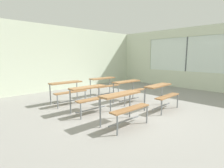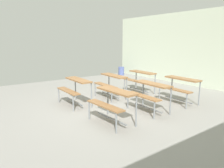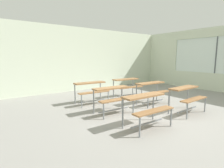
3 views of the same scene
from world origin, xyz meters
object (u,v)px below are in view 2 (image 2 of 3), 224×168
desk_bench_r1c0 (111,81)px  trash_bin (121,71)px  desk_bench_r2c1 (180,84)px  desk_bench_r0c0 (75,86)px  desk_bench_r2c0 (140,77)px  desk_bench_r1c1 (149,90)px  desk_bench_r0c1 (112,98)px

desk_bench_r1c0 → trash_bin: desk_bench_r1c0 is taller
desk_bench_r2c1 → trash_bin: 5.47m
desk_bench_r0c0 → desk_bench_r2c0: (-0.00, 2.55, 0.00)m
trash_bin → desk_bench_r1c0: bearing=-43.0°
desk_bench_r2c0 → trash_bin: desk_bench_r2c0 is taller
desk_bench_r1c1 → desk_bench_r1c0: bearing=-177.3°
desk_bench_r1c1 → desk_bench_r2c0: bearing=145.2°
desk_bench_r0c1 → desk_bench_r1c1: size_ratio=0.99×
desk_bench_r0c0 → desk_bench_r1c0: bearing=91.6°
desk_bench_r2c1 → trash_bin: bearing=162.3°
desk_bench_r1c0 → desk_bench_r2c0: same height
desk_bench_r0c0 → desk_bench_r0c1: (1.73, 0.05, 0.00)m
desk_bench_r0c0 → desk_bench_r2c1: (1.65, 2.57, 0.00)m
desk_bench_r2c1 → desk_bench_r0c1: bearing=-85.3°
desk_bench_r0c1 → desk_bench_r1c1: 1.23m
desk_bench_r1c1 → desk_bench_r2c0: size_ratio=1.00×
desk_bench_r0c1 → desk_bench_r2c1: bearing=89.9°
desk_bench_r0c0 → desk_bench_r1c1: size_ratio=0.99×
desk_bench_r0c0 → desk_bench_r1c1: same height
desk_bench_r1c0 → desk_bench_r2c1: same height
desk_bench_r1c1 → desk_bench_r2c1: 1.29m
desk_bench_r1c0 → desk_bench_r0c0: bearing=-86.9°
desk_bench_r0c0 → trash_bin: 5.68m
desk_bench_r0c1 → desk_bench_r1c0: bearing=142.9°
desk_bench_r0c0 → desk_bench_r1c0: (-0.01, 1.28, 0.00)m
desk_bench_r0c0 → desk_bench_r0c1: same height
desk_bench_r0c1 → trash_bin: 6.84m
desk_bench_r2c1 → trash_bin: (-5.11, 1.92, -0.34)m
desk_bench_r1c1 → trash_bin: size_ratio=2.55×
desk_bench_r1c0 → desk_bench_r1c1: (1.67, 0.00, 0.00)m
desk_bench_r2c0 → desk_bench_r2c1: size_ratio=1.00×
desk_bench_r1c1 → desk_bench_r2c1: (-0.01, 1.29, 0.00)m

